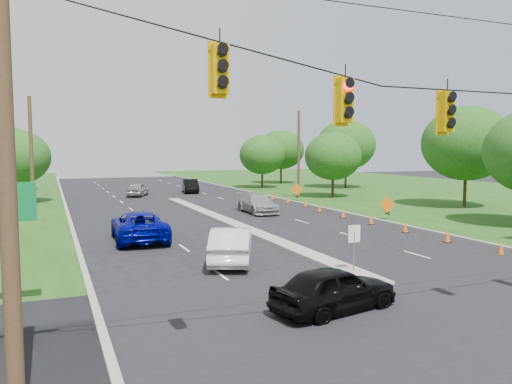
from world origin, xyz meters
name	(u,v)px	position (x,y,z in m)	size (l,w,h in m)	color
ground	(467,322)	(0.00, 0.00, 0.00)	(160.00, 160.00, 0.00)	black
cross_street	(467,322)	(0.00, 0.00, 0.00)	(160.00, 14.00, 0.02)	black
curb_left	(68,215)	(-10.10, 30.00, 0.00)	(0.25, 110.00, 0.16)	gray
curb_right	(300,204)	(10.10, 30.00, 0.00)	(0.25, 110.00, 0.16)	gray
median	(230,224)	(0.00, 21.00, 0.00)	(1.00, 34.00, 0.18)	gray
median_sign	(354,240)	(0.00, 6.00, 1.46)	(0.55, 0.06, 2.05)	gray
signal_span	(502,155)	(-0.05, -1.00, 4.97)	(25.60, 0.32, 9.00)	#422D1C
utility_pole_far_left	(31,157)	(-12.50, 30.00, 4.50)	(0.28, 0.28, 9.00)	#422D1C
utility_pole_far_right	(299,155)	(12.50, 35.00, 4.50)	(0.28, 0.28, 9.00)	#422D1C
cone_1	(501,248)	(8.71, 6.50, 0.35)	(0.32, 0.32, 0.70)	#F95413
cone_2	(447,236)	(8.71, 10.00, 0.35)	(0.32, 0.32, 0.70)	#F95413
cone_3	(405,227)	(8.71, 13.50, 0.35)	(0.32, 0.32, 0.70)	#F95413
cone_4	(371,219)	(8.71, 17.00, 0.35)	(0.32, 0.32, 0.70)	#F95413
cone_5	(343,213)	(8.71, 20.50, 0.35)	(0.32, 0.32, 0.70)	#F95413
cone_6	(319,208)	(8.71, 24.00, 0.35)	(0.32, 0.32, 0.70)	#F95413
cone_7	(305,203)	(9.31, 27.50, 0.35)	(0.32, 0.32, 0.70)	#F95413
cone_8	(288,200)	(9.31, 31.00, 0.35)	(0.32, 0.32, 0.70)	#F95413
cone_9	(272,196)	(9.31, 34.50, 0.35)	(0.32, 0.32, 0.70)	#F95413
work_sign_1	(388,206)	(10.80, 18.00, 1.09)	(1.27, 0.58, 1.37)	black
work_sign_2	(297,190)	(10.80, 32.00, 1.09)	(1.27, 0.58, 1.37)	black
tree_5	(17,157)	(-14.00, 40.00, 4.34)	(5.88, 5.88, 6.86)	black
tree_6	(6,150)	(-16.00, 55.00, 4.96)	(6.72, 6.72, 7.84)	black
tree_8	(467,143)	(22.00, 22.00, 5.58)	(7.56, 7.56, 8.82)	black
tree_9	(333,156)	(16.00, 34.00, 4.34)	(5.88, 5.88, 6.86)	black
tree_10	(346,145)	(24.00, 44.00, 5.58)	(7.56, 7.56, 8.82)	black
tree_11	(281,150)	(20.00, 55.00, 4.96)	(6.72, 6.72, 7.84)	black
tree_12	(262,155)	(14.00, 48.00, 4.34)	(5.88, 5.88, 6.86)	black
black_sedan	(334,289)	(-3.15, 2.35, 0.73)	(1.74, 4.31, 1.47)	black
white_sedan	(231,245)	(-3.85, 9.98, 0.81)	(1.72, 4.93, 1.62)	silver
blue_pickup	(139,226)	(-6.77, 17.01, 0.83)	(2.77, 6.00, 1.67)	#000283
silver_car_far	(258,203)	(4.00, 25.64, 0.76)	(2.12, 5.21, 1.51)	gray
silver_car_oncoming	(138,189)	(-2.57, 43.54, 0.73)	(1.72, 4.29, 1.46)	gray
dark_car_receding	(191,186)	(3.84, 45.54, 0.78)	(1.65, 4.74, 1.56)	black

